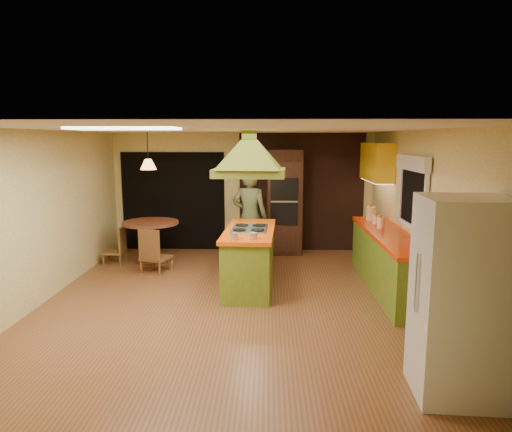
{
  "coord_description": "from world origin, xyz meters",
  "views": [
    {
      "loc": [
        0.54,
        -6.44,
        2.36
      ],
      "look_at": [
        0.35,
        0.77,
        1.15
      ],
      "focal_mm": 32.0,
      "sensor_mm": 36.0,
      "label": 1
    }
  ],
  "objects_px": {
    "dining_table": "(151,234)",
    "refrigerator": "(461,299)",
    "man": "(250,217)",
    "wall_oven": "(284,202)",
    "kitchen_island": "(250,258)",
    "canister_large": "(371,213)"
  },
  "relations": [
    {
      "from": "dining_table",
      "to": "refrigerator",
      "type": "bearing_deg",
      "value": -48.62
    },
    {
      "from": "man",
      "to": "wall_oven",
      "type": "xyz_separation_m",
      "value": [
        0.67,
        0.97,
        0.16
      ]
    },
    {
      "from": "kitchen_island",
      "to": "wall_oven",
      "type": "height_order",
      "value": "wall_oven"
    },
    {
      "from": "man",
      "to": "kitchen_island",
      "type": "bearing_deg",
      "value": 106.18
    },
    {
      "from": "refrigerator",
      "to": "dining_table",
      "type": "xyz_separation_m",
      "value": [
        -4.02,
        4.56,
        -0.37
      ]
    },
    {
      "from": "wall_oven",
      "to": "canister_large",
      "type": "relative_size",
      "value": 8.9
    },
    {
      "from": "kitchen_island",
      "to": "man",
      "type": "xyz_separation_m",
      "value": [
        -0.05,
        1.31,
        0.44
      ]
    },
    {
      "from": "refrigerator",
      "to": "dining_table",
      "type": "distance_m",
      "value": 6.09
    },
    {
      "from": "refrigerator",
      "to": "canister_large",
      "type": "bearing_deg",
      "value": 92.01
    },
    {
      "from": "dining_table",
      "to": "canister_large",
      "type": "height_order",
      "value": "canister_large"
    },
    {
      "from": "man",
      "to": "refrigerator",
      "type": "relative_size",
      "value": 0.99
    },
    {
      "from": "canister_large",
      "to": "refrigerator",
      "type": "bearing_deg",
      "value": -91.43
    },
    {
      "from": "refrigerator",
      "to": "wall_oven",
      "type": "height_order",
      "value": "wall_oven"
    },
    {
      "from": "man",
      "to": "wall_oven",
      "type": "relative_size",
      "value": 0.85
    },
    {
      "from": "wall_oven",
      "to": "canister_large",
      "type": "distance_m",
      "value": 1.95
    },
    {
      "from": "kitchen_island",
      "to": "wall_oven",
      "type": "bearing_deg",
      "value": 77.35
    },
    {
      "from": "refrigerator",
      "to": "canister_large",
      "type": "xyz_separation_m",
      "value": [
        0.1,
        4.18,
        0.11
      ]
    },
    {
      "from": "refrigerator",
      "to": "kitchen_island",
      "type": "bearing_deg",
      "value": 126.94
    },
    {
      "from": "dining_table",
      "to": "canister_large",
      "type": "xyz_separation_m",
      "value": [
        4.13,
        -0.39,
        0.47
      ]
    },
    {
      "from": "man",
      "to": "dining_table",
      "type": "bearing_deg",
      "value": 9.24
    },
    {
      "from": "kitchen_island",
      "to": "refrigerator",
      "type": "distance_m",
      "value": 3.74
    },
    {
      "from": "wall_oven",
      "to": "dining_table",
      "type": "height_order",
      "value": "wall_oven"
    }
  ]
}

